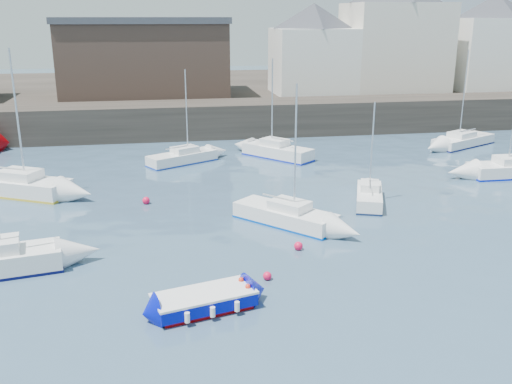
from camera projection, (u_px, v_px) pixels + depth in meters
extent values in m
plane|color=#2D4760|center=(315.00, 335.00, 19.57)|extent=(220.00, 220.00, 0.00)
cube|color=#28231E|center=(213.00, 119.00, 52.08)|extent=(90.00, 5.00, 3.00)
cube|color=#28231E|center=(199.00, 94.00, 69.06)|extent=(90.00, 32.00, 2.80)
cube|color=beige|center=(394.00, 48.00, 60.20)|extent=(10.00, 8.00, 9.00)
cube|color=white|center=(491.00, 54.00, 61.73)|extent=(9.00, 7.00, 7.50)
pyramid|color=#3A3D44|center=(497.00, 6.00, 60.26)|extent=(11.88, 11.88, 2.45)
cube|color=white|center=(313.00, 61.00, 58.64)|extent=(8.00, 7.00, 6.50)
pyramid|color=#3A3D44|center=(314.00, 16.00, 57.32)|extent=(11.14, 11.14, 2.45)
cube|color=#3D2D26|center=(145.00, 60.00, 57.22)|extent=(16.00, 10.00, 7.00)
cube|color=#3A3D44|center=(143.00, 20.00, 56.10)|extent=(16.40, 10.40, 0.60)
cube|color=#7E0104|center=(204.00, 308.00, 21.23)|extent=(3.65, 2.24, 0.17)
cube|color=#000AAE|center=(204.00, 300.00, 21.13)|extent=(3.99, 2.50, 0.47)
cube|color=white|center=(204.00, 294.00, 21.05)|extent=(4.07, 2.55, 0.08)
cube|color=white|center=(204.00, 298.00, 21.11)|extent=(3.15, 1.85, 0.42)
cube|color=#CAB288|center=(204.00, 296.00, 21.08)|extent=(0.55, 1.14, 0.06)
cylinder|color=white|center=(172.00, 296.00, 21.53)|extent=(0.19, 0.19, 0.37)
cylinder|color=white|center=(187.00, 318.00, 19.99)|extent=(0.19, 0.19, 0.37)
cylinder|color=white|center=(196.00, 291.00, 21.92)|extent=(0.19, 0.19, 0.37)
cylinder|color=white|center=(213.00, 312.00, 20.37)|extent=(0.19, 0.19, 0.37)
cylinder|color=white|center=(219.00, 286.00, 22.30)|extent=(0.19, 0.19, 0.37)
cylinder|color=white|center=(237.00, 306.00, 20.75)|extent=(0.19, 0.19, 0.37)
cube|color=white|center=(285.00, 216.00, 29.97)|extent=(5.16, 5.41, 0.85)
cube|color=#0046B9|center=(285.00, 223.00, 30.08)|extent=(5.21, 5.46, 0.11)
cube|color=white|center=(290.00, 205.00, 29.61)|extent=(2.34, 2.38, 0.47)
cylinder|color=silver|center=(295.00, 149.00, 28.55)|extent=(0.09, 0.09, 6.52)
cube|color=white|center=(369.00, 197.00, 33.23)|extent=(2.84, 4.63, 0.79)
cube|color=#132142|center=(369.00, 203.00, 33.33)|extent=(2.87, 4.68, 0.11)
cube|color=white|center=(370.00, 186.00, 33.25)|extent=(1.53, 1.81, 0.44)
cylinder|color=silver|center=(372.00, 146.00, 32.78)|extent=(0.09, 0.09, 5.08)
cube|color=white|center=(17.00, 186.00, 34.91)|extent=(6.98, 5.05, 1.01)
cube|color=gold|center=(18.00, 193.00, 35.04)|extent=(7.05, 5.10, 0.14)
cube|color=white|center=(20.00, 174.00, 34.58)|extent=(2.85, 2.53, 0.56)
cylinder|color=silver|center=(17.00, 116.00, 33.41)|extent=(0.11, 0.11, 7.76)
cube|color=white|center=(278.00, 152.00, 43.97)|extent=(5.11, 5.49, 0.93)
cube|color=#1329B7|center=(278.00, 157.00, 44.09)|extent=(5.16, 5.55, 0.12)
cube|color=white|center=(275.00, 142.00, 43.93)|extent=(2.34, 2.40, 0.52)
cylinder|color=silver|center=(272.00, 103.00, 43.21)|extent=(0.10, 0.10, 6.55)
cube|color=white|center=(463.00, 141.00, 48.05)|extent=(6.42, 4.63, 0.80)
cube|color=#090D46|center=(463.00, 145.00, 48.15)|extent=(6.48, 4.67, 0.11)
cube|color=white|center=(462.00, 134.00, 47.69)|extent=(2.61, 2.32, 0.44)
cylinder|color=silver|center=(464.00, 94.00, 46.52)|extent=(0.09, 0.09, 7.13)
cube|color=white|center=(182.00, 158.00, 42.34)|extent=(5.41, 4.06, 0.79)
cube|color=#173AA8|center=(182.00, 163.00, 42.44)|extent=(5.46, 4.10, 0.11)
cube|color=white|center=(185.00, 150.00, 42.31)|extent=(2.22, 2.01, 0.44)
cylinder|color=silver|center=(186.00, 112.00, 41.65)|extent=(0.09, 0.09, 6.05)
sphere|color=#EE1241|center=(267.00, 280.00, 23.71)|extent=(0.36, 0.36, 0.36)
sphere|color=#EE1241|center=(298.00, 250.00, 26.74)|extent=(0.41, 0.41, 0.41)
sphere|color=#EE1241|center=(146.00, 204.00, 33.29)|extent=(0.44, 0.44, 0.44)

